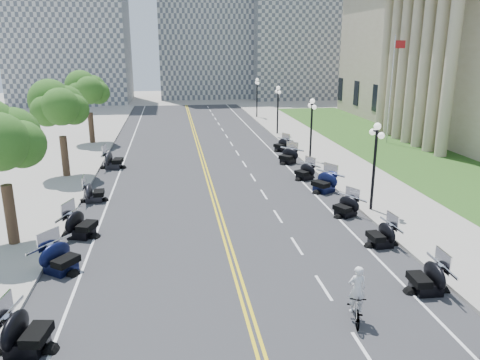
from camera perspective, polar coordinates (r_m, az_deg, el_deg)
name	(u,v)px	position (r m, az deg, el deg)	size (l,w,h in m)	color
ground	(230,250)	(21.87, -1.28, -8.55)	(160.00, 160.00, 0.00)	gray
road	(211,188)	(31.19, -3.57, -0.92)	(16.00, 90.00, 0.01)	#333335
centerline_yellow_a	(209,187)	(31.18, -3.79, -0.92)	(0.12, 90.00, 0.00)	yellow
centerline_yellow_b	(213,187)	(31.20, -3.35, -0.90)	(0.12, 90.00, 0.00)	yellow
edge_line_north	(304,183)	(32.32, 7.81, -0.42)	(0.12, 90.00, 0.00)	white
edge_line_south	(112,192)	(31.34, -15.31, -1.38)	(0.12, 90.00, 0.00)	white
lane_dash_4	(364,351)	(15.88, 14.92, -19.52)	(0.12, 2.00, 0.00)	white
lane_dash_5	(324,288)	(19.03, 10.15, -12.78)	(0.12, 2.00, 0.00)	white
lane_dash_6	(297,246)	(22.45, 6.94, -7.96)	(0.12, 2.00, 0.00)	white
lane_dash_7	(278,216)	(26.03, 4.64, -4.43)	(0.12, 2.00, 0.00)	white
lane_dash_8	(264,194)	(29.72, 2.93, -1.76)	(0.12, 2.00, 0.00)	white
lane_dash_9	(253,177)	(33.49, 1.60, 0.32)	(0.12, 2.00, 0.00)	white
lane_dash_10	(244,164)	(37.30, 0.53, 1.97)	(0.12, 2.00, 0.00)	white
lane_dash_11	(237,153)	(41.14, -0.33, 3.32)	(0.12, 2.00, 0.00)	white
lane_dash_12	(231,144)	(45.02, -1.05, 4.43)	(0.12, 2.00, 0.00)	white
lane_dash_13	(227,136)	(48.91, -1.65, 5.37)	(0.12, 2.00, 0.00)	white
lane_dash_14	(222,130)	(52.82, -2.17, 6.17)	(0.12, 2.00, 0.00)	white
lane_dash_15	(219,124)	(56.75, -2.62, 6.86)	(0.12, 2.00, 0.00)	white
lane_dash_16	(215,119)	(60.68, -3.01, 7.45)	(0.12, 2.00, 0.00)	white
lane_dash_17	(213,114)	(64.62, -3.35, 7.98)	(0.12, 2.00, 0.00)	white
lane_dash_18	(210,111)	(68.57, -3.66, 8.44)	(0.12, 2.00, 0.00)	white
lane_dash_19	(208,107)	(72.52, -3.93, 8.86)	(0.12, 2.00, 0.00)	white
sidewalk_north	(361,180)	(33.65, 14.53, -0.01)	(5.00, 90.00, 0.15)	#9E9991
sidewalk_south	(46,194)	(32.11, -22.59, -1.53)	(5.00, 90.00, 0.15)	#9E9991
lawn	(401,152)	(43.62, 19.03, 3.22)	(9.00, 60.00, 0.10)	#356023
distant_block_a	(69,20)	(83.29, -20.17, 17.85)	(18.00, 14.00, 26.00)	gray
distant_block_b	(204,11)	(88.16, -4.47, 19.89)	(16.00, 12.00, 30.00)	gray
distant_block_c	(306,34)	(88.20, 8.04, 17.18)	(20.00, 14.00, 22.00)	gray
street_lamp_2	(374,168)	(26.96, 16.03, 1.47)	(0.50, 1.20, 4.90)	black
street_lamp_3	(311,130)	(37.95, 8.67, 6.03)	(0.50, 1.20, 4.90)	black
street_lamp_4	(278,110)	(49.42, 4.62, 8.47)	(0.50, 1.20, 4.90)	black
street_lamp_5	(257,98)	(61.09, 2.08, 9.97)	(0.50, 1.20, 4.90)	black
flagpole	(391,91)	(46.64, 17.91, 10.28)	(1.10, 0.20, 10.00)	silver
tree_2	(1,147)	(23.42, -27.15, 3.57)	(4.80, 4.80, 9.20)	#235619
tree_3	(60,111)	(34.84, -21.09, 7.84)	(4.80, 4.80, 9.20)	#235619
tree_4	(88,94)	(46.56, -18.00, 9.95)	(4.80, 4.80, 9.20)	#235619
motorcycle_n_4	(427,276)	(19.51, 21.86, -10.81)	(1.93, 1.93, 1.35)	black
motorcycle_n_5	(381,233)	(23.04, 16.86, -6.25)	(1.80, 1.80, 1.26)	black
motorcycle_n_6	(346,205)	(26.50, 12.78, -3.02)	(1.77, 1.77, 1.24)	black
motorcycle_n_7	(324,181)	(30.53, 10.22, -0.13)	(2.06, 2.06, 1.44)	black
motorcycle_n_8	(305,171)	(33.21, 7.90, 1.14)	(1.80, 1.80, 1.26)	black
motorcycle_n_9	(288,155)	(37.59, 5.89, 3.04)	(1.94, 1.94, 1.36)	black
motorcycle_n_10	(282,144)	(42.04, 5.08, 4.38)	(1.78, 1.78, 1.25)	black
motorcycle_s_4	(25,330)	(16.39, -24.71, -16.30)	(2.10, 2.10, 1.47)	black
motorcycle_s_5	(60,256)	(21.01, -21.09, -8.67)	(2.01, 2.01, 1.40)	black
motorcycle_s_6	(81,223)	(24.35, -18.86, -4.96)	(2.08, 2.08, 1.45)	black
motorcycle_s_7	(94,191)	(29.55, -17.41, -1.30)	(1.87, 1.87, 1.31)	black
motorcycle_s_9	(113,159)	(37.11, -15.21, 2.50)	(2.15, 2.15, 1.50)	black
bicycle	(356,306)	(16.98, 13.91, -14.68)	(0.53, 1.88, 1.13)	#A51414
cyclist_rider	(358,268)	(16.31, 14.24, -10.39)	(0.62, 0.41, 1.70)	silver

